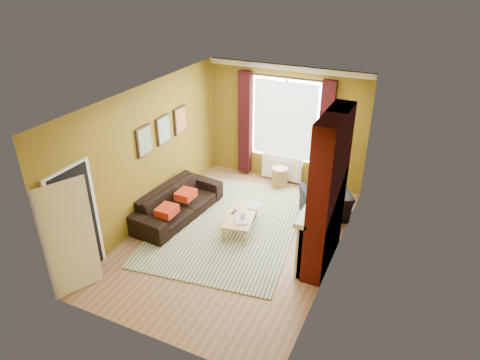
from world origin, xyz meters
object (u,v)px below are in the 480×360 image
Objects in this scene: coffee_table at (241,216)px; wicker_stool at (280,177)px; sofa at (178,203)px; floor_lamp at (341,152)px; armchair at (325,204)px.

wicker_stool is (0.06, 2.07, -0.09)m from coffee_table.
coffee_table is (1.41, 0.09, 0.01)m from sofa.
floor_lamp is at bearing 1.65° from wicker_stool.
armchair is 0.67× the size of floor_lamp.
sofa is at bearing -124.32° from wicker_stool.
floor_lamp is at bearing 44.15° from coffee_table.
sofa is 3.08m from armchair.
sofa is 4.60× the size of wicker_stool.
sofa is at bearing 171.64° from coffee_table.
sofa is 2.29× the size of armchair.
floor_lamp is (0.02, 0.92, 0.83)m from armchair.
sofa is 1.53× the size of floor_lamp.
coffee_table is 2.07m from wicker_stool.
armchair is 0.81× the size of coffee_table.
floor_lamp reaches higher than wicker_stool.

